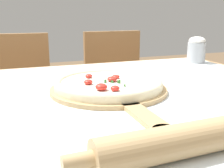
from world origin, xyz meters
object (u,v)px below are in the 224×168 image
(pizza, at_px, (108,83))
(rolling_pin, at_px, (196,138))
(chair_right, at_px, (117,90))
(chair_left, at_px, (20,100))
(flour_cup, at_px, (197,49))
(pizza_peel, at_px, (111,91))

(pizza, height_order, rolling_pin, rolling_pin)
(rolling_pin, bearing_deg, chair_right, 74.42)
(rolling_pin, bearing_deg, chair_left, 100.93)
(rolling_pin, bearing_deg, flour_cup, 53.55)
(pizza_peel, height_order, chair_left, chair_left)
(pizza_peel, xyz_separation_m, pizza, (-0.00, 0.02, 0.02))
(flour_cup, bearing_deg, chair_right, 109.32)
(pizza, bearing_deg, chair_left, 105.35)
(pizza, relative_size, chair_right, 0.36)
(pizza_peel, distance_m, flour_cup, 0.66)
(chair_left, relative_size, flour_cup, 7.30)
(chair_right, xyz_separation_m, flour_cup, (0.19, -0.54, 0.32))
(chair_left, height_order, flour_cup, flour_cup)
(rolling_pin, relative_size, chair_right, 0.51)
(pizza_peel, bearing_deg, pizza, 91.16)
(pizza, bearing_deg, pizza_peel, -88.84)
(rolling_pin, xyz_separation_m, chair_left, (-0.25, 1.28, -0.29))
(chair_right, bearing_deg, chair_left, -179.28)
(pizza_peel, relative_size, chair_right, 0.59)
(flour_cup, bearing_deg, chair_left, 145.75)
(pizza_peel, xyz_separation_m, flour_cup, (0.56, 0.35, 0.06))
(pizza_peel, height_order, pizza, pizza)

